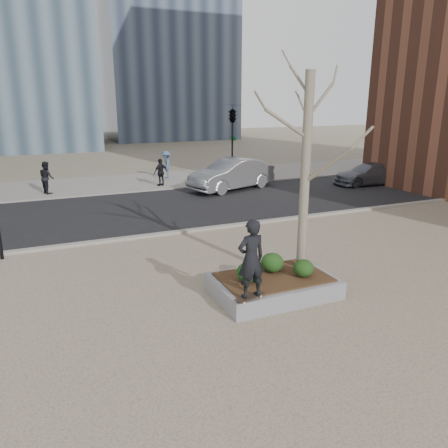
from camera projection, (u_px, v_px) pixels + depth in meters
name	position (u px, v px, depth m)	size (l,w,h in m)	color
ground	(238.00, 301.00, 10.80)	(120.00, 120.00, 0.00)	gray
street	(143.00, 210.00, 19.62)	(60.00, 8.00, 0.02)	black
far_sidewalk	(115.00, 183.00, 25.79)	(60.00, 6.00, 0.02)	gray
planter	(273.00, 286.00, 11.12)	(3.00, 2.00, 0.45)	gray
planter_mulch	(273.00, 277.00, 11.05)	(2.70, 1.70, 0.04)	#382314
sycamore_tree	(307.00, 142.00, 10.79)	(2.80, 2.80, 6.60)	gray
shrub_left	(248.00, 272.00, 10.65)	(0.58, 0.58, 0.49)	#113814
shrub_middle	(272.00, 263.00, 11.28)	(0.59, 0.59, 0.50)	#193511
shrub_right	(304.00, 268.00, 10.98)	(0.52, 0.52, 0.44)	#1A3C13
skateboard	(250.00, 298.00, 9.85)	(0.78, 0.20, 0.07)	black
skateboarder	(251.00, 259.00, 9.59)	(0.66, 0.43, 1.81)	black
car_silver	(232.00, 174.00, 23.81)	(1.76, 5.06, 1.67)	gray
car_third	(369.00, 174.00, 25.31)	(1.72, 4.23, 1.23)	#575963
pedestrian_a	(47.00, 177.00, 22.80)	(0.82, 0.64, 1.68)	black
pedestrian_b	(166.00, 165.00, 27.06)	(1.11, 0.64, 1.73)	#465B7F
pedestrian_c	(161.00, 172.00, 24.86)	(0.90, 0.38, 1.54)	black
traffic_light_far	(232.00, 144.00, 25.54)	(0.60, 2.48, 4.50)	black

